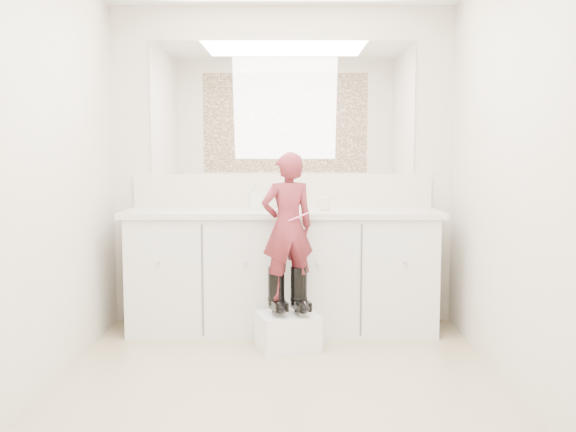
{
  "coord_description": "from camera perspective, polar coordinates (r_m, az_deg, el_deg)",
  "views": [
    {
      "loc": [
        0.05,
        -3.42,
        1.32
      ],
      "look_at": [
        0.04,
        0.75,
        0.89
      ],
      "focal_mm": 40.0,
      "sensor_mm": 36.0,
      "label": 1
    }
  ],
  "objects": [
    {
      "name": "step_stool",
      "position": [
        4.34,
        -0.04,
        -10.21
      ],
      "size": [
        0.46,
        0.42,
        0.24
      ],
      "primitive_type": "cube",
      "rotation": [
        0.0,
        0.0,
        0.32
      ],
      "color": "white",
      "rests_on": "floor"
    },
    {
      "name": "faucet",
      "position": [
        4.81,
        -0.5,
        1.31
      ],
      "size": [
        0.08,
        0.08,
        0.1
      ],
      "primitive_type": "cylinder",
      "color": "silver",
      "rests_on": "countertop"
    },
    {
      "name": "toddler",
      "position": [
        4.2,
        -0.04,
        -0.95
      ],
      "size": [
        0.41,
        0.33,
        0.97
      ],
      "primitive_type": "imported",
      "rotation": [
        0.0,
        0.0,
        3.46
      ],
      "color": "#AE3546",
      "rests_on": "step_stool"
    },
    {
      "name": "cup",
      "position": [
        4.62,
        3.31,
        1.11
      ],
      "size": [
        0.13,
        0.13,
        0.1
      ],
      "primitive_type": "imported",
      "rotation": [
        0.0,
        0.0,
        0.27
      ],
      "color": "beige",
      "rests_on": "countertop"
    },
    {
      "name": "backsplash",
      "position": [
        4.91,
        -0.49,
        2.28
      ],
      "size": [
        2.28,
        0.03,
        0.25
      ],
      "primitive_type": "cube",
      "color": "beige",
      "rests_on": "countertop"
    },
    {
      "name": "soap_bottle",
      "position": [
        4.71,
        -2.94,
        1.74
      ],
      "size": [
        0.1,
        0.1,
        0.19
      ],
      "primitive_type": "imported",
      "rotation": [
        0.0,
        0.0,
        0.23
      ],
      "color": "beige",
      "rests_on": "countertop"
    },
    {
      "name": "wall_left",
      "position": [
        3.68,
        -21.49,
        3.54
      ],
      "size": [
        0.0,
        3.0,
        3.0
      ],
      "primitive_type": "plane",
      "rotation": [
        1.57,
        0.0,
        1.57
      ],
      "color": "beige",
      "rests_on": "floor"
    },
    {
      "name": "vanity_cabinet",
      "position": [
        4.73,
        -0.52,
        -5.07
      ],
      "size": [
        2.2,
        0.55,
        0.85
      ],
      "primitive_type": "cube",
      "color": "silver",
      "rests_on": "floor"
    },
    {
      "name": "wall_front",
      "position": [
        1.92,
        -1.48,
        2.17
      ],
      "size": [
        2.6,
        0.0,
        2.6
      ],
      "primitive_type": "plane",
      "rotation": [
        -1.57,
        0.0,
        0.0
      ],
      "color": "beige",
      "rests_on": "floor"
    },
    {
      "name": "countertop",
      "position": [
        4.65,
        -0.52,
        0.28
      ],
      "size": [
        2.28,
        0.58,
        0.04
      ],
      "primitive_type": "cube",
      "color": "beige",
      "rests_on": "vanity_cabinet"
    },
    {
      "name": "wall_back",
      "position": [
        4.92,
        -0.49,
        4.44
      ],
      "size": [
        2.6,
        0.0,
        2.6
      ],
      "primitive_type": "plane",
      "rotation": [
        1.57,
        0.0,
        0.0
      ],
      "color": "beige",
      "rests_on": "floor"
    },
    {
      "name": "boot_right",
      "position": [
        4.27,
        0.97,
        -6.62
      ],
      "size": [
        0.18,
        0.24,
        0.32
      ],
      "primitive_type": null,
      "rotation": [
        0.0,
        0.0,
        0.32
      ],
      "color": "black",
      "rests_on": "step_stool"
    },
    {
      "name": "toothbrush",
      "position": [
        4.16,
        0.92,
        -0.09
      ],
      "size": [
        0.13,
        0.05,
        0.06
      ],
      "primitive_type": "cylinder",
      "rotation": [
        0.0,
        1.22,
        0.32
      ],
      "color": "#FC628F",
      "rests_on": "toddler"
    },
    {
      "name": "mirror",
      "position": [
        4.92,
        -0.49,
        9.57
      ],
      "size": [
        2.0,
        0.02,
        1.0
      ],
      "primitive_type": "cube",
      "color": "white",
      "rests_on": "wall_back"
    },
    {
      "name": "floor",
      "position": [
        3.67,
        -0.74,
        -15.28
      ],
      "size": [
        3.0,
        3.0,
        0.0
      ],
      "primitive_type": "plane",
      "color": "#998664",
      "rests_on": "ground"
    },
    {
      "name": "wall_right",
      "position": [
        3.64,
        20.19,
        3.57
      ],
      "size": [
        0.0,
        3.0,
        3.0
      ],
      "primitive_type": "plane",
      "rotation": [
        1.57,
        0.0,
        -1.57
      ],
      "color": "beige",
      "rests_on": "floor"
    },
    {
      "name": "boot_left",
      "position": [
        4.27,
        -1.05,
        -6.62
      ],
      "size": [
        0.18,
        0.24,
        0.32
      ],
      "primitive_type": null,
      "rotation": [
        0.0,
        0.0,
        0.32
      ],
      "color": "black",
      "rests_on": "step_stool"
    },
    {
      "name": "dot_panel",
      "position": [
        1.96,
        -1.51,
        15.46
      ],
      "size": [
        2.0,
        0.01,
        1.2
      ],
      "primitive_type": "cube",
      "color": "#472819",
      "rests_on": "wall_front"
    }
  ]
}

